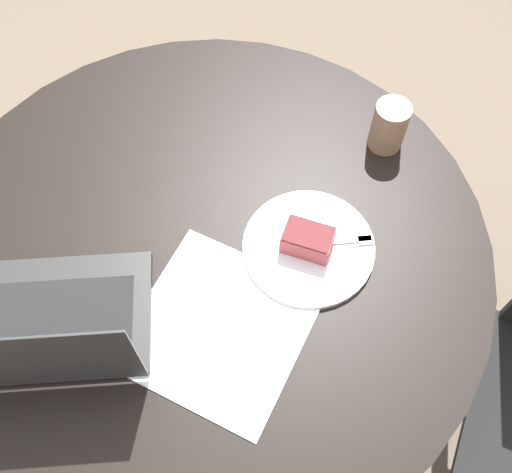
% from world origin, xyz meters
% --- Properties ---
extents(ground_plane, '(12.00, 12.00, 0.00)m').
position_xyz_m(ground_plane, '(0.00, 0.00, 0.00)').
color(ground_plane, '#6B5B4C').
extents(dining_table, '(1.10, 1.10, 0.71)m').
position_xyz_m(dining_table, '(0.00, 0.00, 0.56)').
color(dining_table, black).
rests_on(dining_table, ground_plane).
extents(paper_document, '(0.34, 0.33, 0.00)m').
position_xyz_m(paper_document, '(0.12, 0.13, 0.71)').
color(paper_document, white).
rests_on(paper_document, dining_table).
extents(plate, '(0.25, 0.25, 0.01)m').
position_xyz_m(plate, '(-0.11, 0.17, 0.71)').
color(plate, silver).
rests_on(plate, dining_table).
extents(cake_slice, '(0.08, 0.10, 0.05)m').
position_xyz_m(cake_slice, '(-0.10, 0.17, 0.74)').
color(cake_slice, '#B74C51').
rests_on(cake_slice, plate).
extents(fork, '(0.13, 0.14, 0.00)m').
position_xyz_m(fork, '(-0.14, 0.21, 0.72)').
color(fork, silver).
rests_on(fork, plate).
extents(coffee_glass, '(0.07, 0.07, 0.11)m').
position_xyz_m(coffee_glass, '(-0.41, 0.16, 0.76)').
color(coffee_glass, '#997556').
rests_on(coffee_glass, dining_table).
extents(laptop, '(0.40, 0.42, 0.23)m').
position_xyz_m(laptop, '(0.30, -0.11, 0.75)').
color(laptop, '#2D2D2D').
rests_on(laptop, dining_table).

